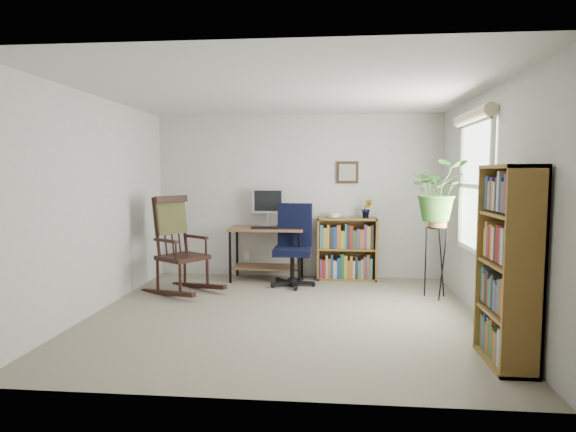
# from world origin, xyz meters

# --- Properties ---
(floor) EXTENTS (4.20, 4.00, 0.00)m
(floor) POSITION_xyz_m (0.00, 0.00, 0.00)
(floor) COLOR gray
(floor) RESTS_ON ground
(ceiling) EXTENTS (4.20, 4.00, 0.00)m
(ceiling) POSITION_xyz_m (0.00, 0.00, 2.40)
(ceiling) COLOR silver
(ceiling) RESTS_ON ground
(wall_back) EXTENTS (4.20, 0.00, 2.40)m
(wall_back) POSITION_xyz_m (0.00, 2.00, 1.20)
(wall_back) COLOR beige
(wall_back) RESTS_ON ground
(wall_front) EXTENTS (4.20, 0.00, 2.40)m
(wall_front) POSITION_xyz_m (0.00, -2.00, 1.20)
(wall_front) COLOR beige
(wall_front) RESTS_ON ground
(wall_left) EXTENTS (0.00, 4.00, 2.40)m
(wall_left) POSITION_xyz_m (-2.10, 0.00, 1.20)
(wall_left) COLOR beige
(wall_left) RESTS_ON ground
(wall_right) EXTENTS (0.00, 4.00, 2.40)m
(wall_right) POSITION_xyz_m (2.10, 0.00, 1.20)
(wall_right) COLOR beige
(wall_right) RESTS_ON ground
(window) EXTENTS (0.12, 1.20, 1.50)m
(window) POSITION_xyz_m (2.06, 0.30, 1.40)
(window) COLOR white
(window) RESTS_ON wall_right
(desk) EXTENTS (1.06, 0.58, 0.76)m
(desk) POSITION_xyz_m (-0.43, 1.70, 0.38)
(desk) COLOR brown
(desk) RESTS_ON floor
(monitor) EXTENTS (0.46, 0.16, 0.56)m
(monitor) POSITION_xyz_m (-0.43, 1.84, 1.04)
(monitor) COLOR silver
(monitor) RESTS_ON desk
(keyboard) EXTENTS (0.40, 0.15, 0.02)m
(keyboard) POSITION_xyz_m (-0.43, 1.58, 0.78)
(keyboard) COLOR black
(keyboard) RESTS_ON desk
(office_chair) EXTENTS (0.67, 0.67, 1.15)m
(office_chair) POSITION_xyz_m (-0.03, 1.36, 0.57)
(office_chair) COLOR black
(office_chair) RESTS_ON floor
(rocking_chair) EXTENTS (1.28, 1.16, 1.27)m
(rocking_chair) POSITION_xyz_m (-1.41, 0.86, 0.64)
(rocking_chair) COLOR black
(rocking_chair) RESTS_ON floor
(low_bookshelf) EXTENTS (0.86, 0.29, 0.90)m
(low_bookshelf) POSITION_xyz_m (0.73, 1.82, 0.45)
(low_bookshelf) COLOR brown
(low_bookshelf) RESTS_ON floor
(tall_bookshelf) EXTENTS (0.30, 0.70, 1.61)m
(tall_bookshelf) POSITION_xyz_m (1.92, -1.17, 0.81)
(tall_bookshelf) COLOR brown
(tall_bookshelf) RESTS_ON floor
(plant_stand) EXTENTS (0.37, 0.37, 1.03)m
(plant_stand) POSITION_xyz_m (1.80, 0.88, 0.52)
(plant_stand) COLOR black
(plant_stand) RESTS_ON floor
(spider_plant) EXTENTS (1.69, 1.88, 1.46)m
(spider_plant) POSITION_xyz_m (1.80, 0.88, 1.69)
(spider_plant) COLOR #356E26
(spider_plant) RESTS_ON plant_stand
(potted_plant_small) EXTENTS (0.13, 0.24, 0.11)m
(potted_plant_small) POSITION_xyz_m (1.01, 1.83, 0.96)
(potted_plant_small) COLOR #356E26
(potted_plant_small) RESTS_ON low_bookshelf
(framed_picture) EXTENTS (0.32, 0.04, 0.32)m
(framed_picture) POSITION_xyz_m (0.73, 1.97, 1.56)
(framed_picture) COLOR black
(framed_picture) RESTS_ON wall_back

